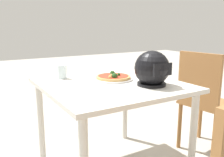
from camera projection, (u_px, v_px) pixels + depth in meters
The scene contains 6 objects.
dining_table at pixel (111, 94), 1.82m from camera, with size 0.95×0.97×0.71m.
pizza_plate at pixel (113, 79), 1.90m from camera, with size 0.30×0.30×0.01m, color white.
pizza at pixel (113, 77), 1.89m from camera, with size 0.26×0.26×0.06m.
motorcycle_helmet at pixel (152, 69), 1.70m from camera, with size 0.24×0.24×0.24m.
drinking_glass at pixel (62, 72), 1.93m from camera, with size 0.07×0.07×0.10m, color silver.
chair_side at pixel (204, 98), 2.13m from camera, with size 0.45×0.45×0.90m.
Camera 1 is at (0.89, 1.52, 1.12)m, focal length 39.85 mm.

